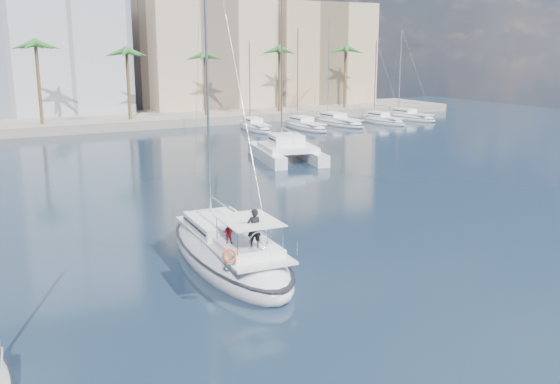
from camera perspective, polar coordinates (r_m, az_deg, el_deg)
ground at (r=33.67m, az=2.18°, el=-5.82°), size 160.00×160.00×0.00m
quay at (r=90.49m, az=-17.82°, el=6.02°), size 120.00×14.00×1.20m
building_beige at (r=104.63m, az=-6.97°, el=12.61°), size 20.00×14.00×20.00m
building_tan_right at (r=111.76m, az=3.24°, el=12.20°), size 18.00×12.00×18.00m
palm_centre at (r=85.96m, az=-17.77°, el=12.16°), size 3.60×3.60×12.30m
palm_right at (r=98.20m, az=2.59°, el=12.82°), size 3.60×3.60×12.30m
main_sloop at (r=32.46m, az=-4.73°, el=-5.53°), size 4.95×13.42×19.59m
catamaran at (r=61.50m, az=0.60°, el=4.00°), size 7.38×11.48×15.65m
seagull at (r=34.73m, az=-5.65°, el=-4.30°), size 1.19×0.51×0.22m
moored_yacht_a at (r=83.47m, az=-2.27°, el=5.67°), size 3.37×9.52×11.90m
moored_yacht_b at (r=84.76m, az=2.30°, el=5.78°), size 3.32×10.83×13.72m
moored_yacht_c at (r=89.86m, az=5.24°, el=6.17°), size 3.98×12.33×15.54m
moored_yacht_d at (r=91.99m, az=9.34°, el=6.21°), size 3.52×9.55×11.90m
moored_yacht_e at (r=97.58m, az=11.68°, el=6.51°), size 4.61×11.11×13.72m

